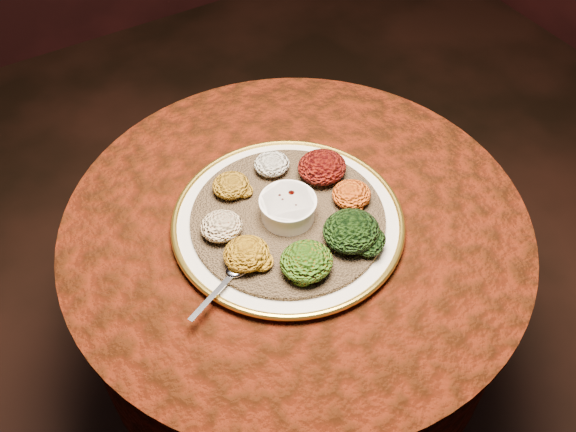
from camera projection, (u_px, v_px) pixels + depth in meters
table at (295, 273)px, 1.44m from camera, size 0.96×0.96×0.73m
platter at (288, 221)px, 1.29m from camera, size 0.47×0.47×0.02m
injera at (288, 218)px, 1.28m from camera, size 0.40×0.40×0.01m
stew_bowl at (288, 207)px, 1.26m from camera, size 0.11×0.11×0.05m
spoon at (233, 273)px, 1.18m from camera, size 0.15×0.08×0.01m
portion_ayib at (272, 164)px, 1.35m from camera, size 0.08×0.07×0.04m
portion_kitfo at (322, 167)px, 1.33m from camera, size 0.10×0.10×0.05m
portion_tikil at (351, 194)px, 1.29m from camera, size 0.08×0.08×0.04m
portion_gomen at (351, 231)px, 1.22m from camera, size 0.11×0.11×0.05m
portion_mixveg at (306, 261)px, 1.17m from camera, size 0.10×0.10×0.05m
portion_kik at (246, 254)px, 1.19m from camera, size 0.09×0.08×0.04m
portion_timatim at (221, 226)px, 1.23m from camera, size 0.08×0.08×0.04m
portion_shiro at (231, 185)px, 1.31m from camera, size 0.08×0.07×0.04m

